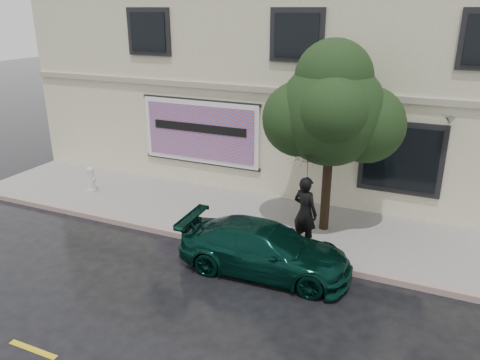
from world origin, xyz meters
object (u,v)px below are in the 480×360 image
at_px(pedestrian, 305,212).
at_px(fire_hydrant, 91,179).
at_px(street_tree, 331,113).
at_px(car, 265,249).

relative_size(pedestrian, fire_hydrant, 2.22).
relative_size(pedestrian, street_tree, 0.41).
bearing_deg(fire_hydrant, car, -37.73).
relative_size(car, fire_hydrant, 4.80).
bearing_deg(pedestrian, street_tree, -78.88).
distance_m(street_tree, fire_hydrant, 8.34).
distance_m(car, street_tree, 3.87).
distance_m(pedestrian, street_tree, 2.62).
bearing_deg(fire_hydrant, street_tree, -17.85).
height_order(pedestrian, street_tree, street_tree).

